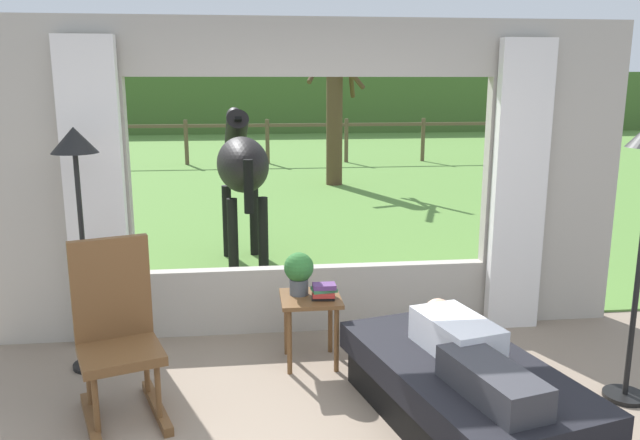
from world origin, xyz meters
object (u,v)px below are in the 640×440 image
object	(u,v)px
recliner_sofa	(462,392)
horse	(242,165)
pasture_tree	(335,118)
potted_plant	(299,271)
book_stack	(324,291)
floor_lamp_left	(77,176)
reclining_person	(467,349)
rocking_chair	(117,331)
side_table	(311,309)

from	to	relation	value
recliner_sofa	horse	xyz separation A→B (m)	(-1.32, 3.64, 0.94)
horse	pasture_tree	distance (m)	5.70
potted_plant	horse	distance (m)	2.66
book_stack	floor_lamp_left	xyz separation A→B (m)	(-1.70, 0.17, 0.85)
recliner_sofa	floor_lamp_left	size ratio (longest dim) A/B	1.06
reclining_person	floor_lamp_left	xyz separation A→B (m)	(-2.44, 1.15, 0.90)
floor_lamp_left	rocking_chair	bearing A→B (deg)	-63.84
side_table	pasture_tree	distance (m)	8.21
rocking_chair	book_stack	world-z (taller)	rocking_chair
reclining_person	pasture_tree	size ratio (longest dim) A/B	0.50
potted_plant	floor_lamp_left	distance (m)	1.69
recliner_sofa	pasture_tree	world-z (taller)	pasture_tree
side_table	floor_lamp_left	bearing A→B (deg)	175.91
reclining_person	potted_plant	distance (m)	1.43
recliner_sofa	book_stack	bearing A→B (deg)	114.11
horse	pasture_tree	size ratio (longest dim) A/B	0.64
recliner_sofa	potted_plant	bearing A→B (deg)	116.66
reclining_person	side_table	distance (m)	1.33
floor_lamp_left	reclining_person	bearing A→B (deg)	-25.25
book_stack	side_table	bearing A→B (deg)	148.00
reclining_person	horse	xyz separation A→B (m)	(-1.32, 3.69, 0.63)
side_table	horse	distance (m)	2.80
rocking_chair	pasture_tree	bearing A→B (deg)	54.00
side_table	horse	world-z (taller)	horse
potted_plant	horse	xyz separation A→B (m)	(-0.41, 2.59, 0.45)
reclining_person	recliner_sofa	bearing A→B (deg)	75.82
rocking_chair	horse	distance (m)	3.37
side_table	horse	size ratio (longest dim) A/B	0.29
recliner_sofa	pasture_tree	bearing A→B (deg)	72.72
recliner_sofa	side_table	distance (m)	1.30
reclining_person	rocking_chair	distance (m)	2.15
potted_plant	horse	size ratio (longest dim) A/B	0.18
recliner_sofa	pasture_tree	xyz separation A→B (m)	(0.49, 9.04, 1.13)
book_stack	floor_lamp_left	distance (m)	1.91
floor_lamp_left	side_table	bearing A→B (deg)	-4.09
rocking_chair	pasture_tree	distance (m)	9.04
reclining_person	side_table	xyz separation A→B (m)	(-0.82, 1.03, -0.10)
side_table	potted_plant	xyz separation A→B (m)	(-0.08, 0.06, 0.28)
horse	pasture_tree	bearing A→B (deg)	65.92
rocking_chair	potted_plant	size ratio (longest dim) A/B	3.50
rocking_chair	floor_lamp_left	size ratio (longest dim) A/B	0.63
potted_plant	floor_lamp_left	world-z (taller)	floor_lamp_left
floor_lamp_left	pasture_tree	world-z (taller)	pasture_tree
recliner_sofa	pasture_tree	size ratio (longest dim) A/B	0.66
recliner_sofa	horse	size ratio (longest dim) A/B	1.03
reclining_person	book_stack	xyz separation A→B (m)	(-0.73, 0.98, 0.05)
recliner_sofa	rocking_chair	world-z (taller)	rocking_chair
rocking_chair	horse	world-z (taller)	horse
reclining_person	pasture_tree	bearing A→B (deg)	72.73
rocking_chair	pasture_tree	world-z (taller)	pasture_tree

